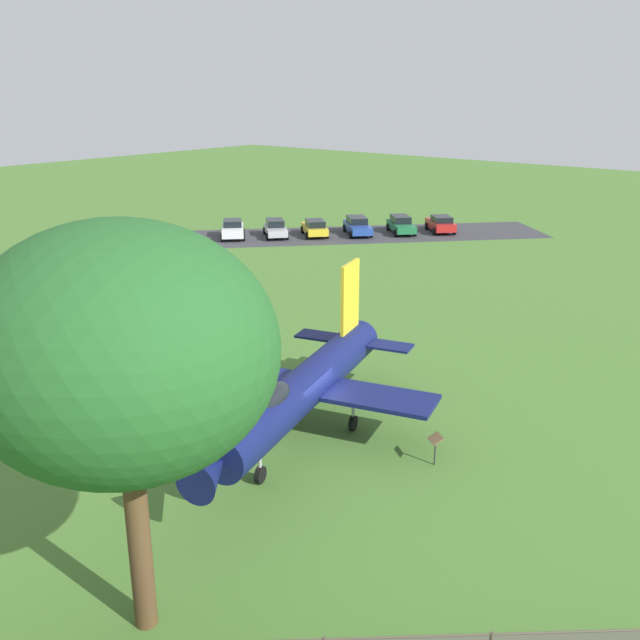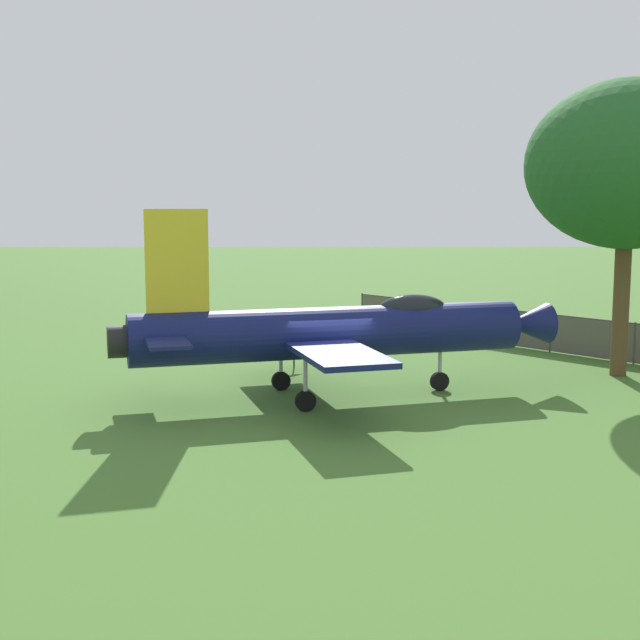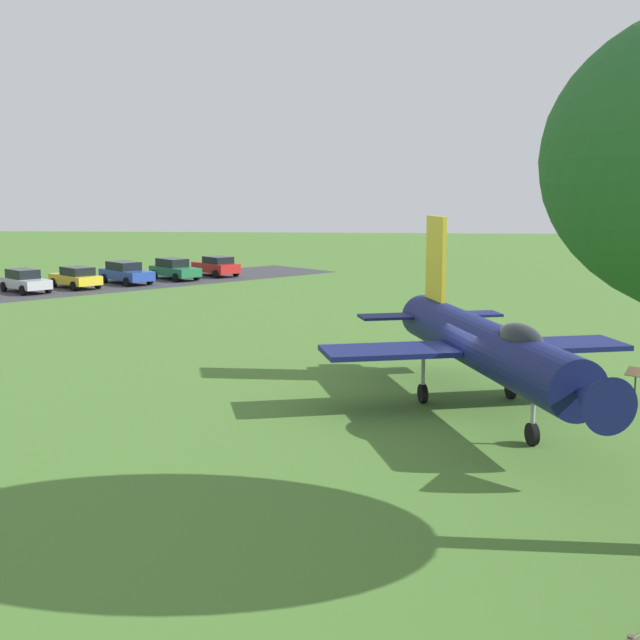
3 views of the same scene
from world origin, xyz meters
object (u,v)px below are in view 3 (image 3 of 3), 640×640
Objects in this scene: parked_car_red at (216,266)px; parked_car_silver at (25,281)px; display_jet at (487,346)px; parked_car_blue at (126,272)px; info_plaque at (636,377)px; parked_car_yellow at (76,277)px; parked_car_green at (174,269)px.

parked_car_red is 0.98× the size of parked_car_silver.
display_jet is 39.39m from parked_car_blue.
info_plaque is 0.28× the size of parked_car_red.
parked_car_red is 0.89× the size of parked_car_blue.
parked_car_yellow is at bearing -87.52° from parked_car_blue.
parked_car_green is (2.56, -2.59, -0.00)m from parked_car_red.
info_plaque is 0.27× the size of parked_car_silver.
display_jet is 41.76m from parked_car_red.
parked_car_blue is 1.08× the size of parked_car_yellow.
display_jet is at bearing -18.90° from parked_car_green.
parked_car_blue reaches higher than parked_car_red.
parked_car_blue is at bearing 88.57° from parked_car_silver.
display_jet is 12.10× the size of info_plaque.
parked_car_red is at bearing 87.90° from parked_car_silver.
parked_car_silver is (10.90, -10.26, -0.02)m from parked_car_red.
parked_car_blue is 7.33m from parked_car_silver.
parked_car_red is at bearing -172.91° from display_jet.
parked_car_green is at bearing -90.45° from parked_car_yellow.
parked_car_yellow is at bearing 91.43° from parked_car_red.
parked_car_blue is at bearing 90.05° from parked_car_red.
parked_car_green is at bearing -145.43° from info_plaque.
parked_car_yellow is (-28.41, -28.85, -0.10)m from info_plaque.
parked_car_blue is 3.88m from parked_car_yellow.
parked_car_blue is at bearing -89.19° from parked_car_green.
info_plaque is 0.24× the size of parked_car_blue.
parked_car_red is at bearing -150.27° from info_plaque.
parked_car_silver reaches higher than info_plaque.
parked_car_green is (-35.89, -18.85, -1.29)m from display_jet.
parked_car_green reaches higher than parked_car_yellow.
parked_car_silver is (8.34, -7.67, -0.02)m from parked_car_green.
display_jet is 38.26m from parked_car_silver.
parked_car_silver is at bearing 90.70° from parked_car_red.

